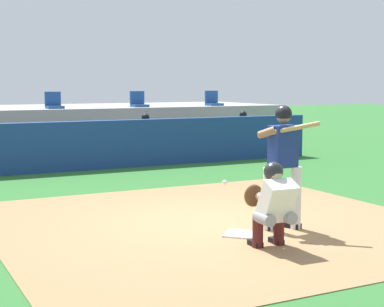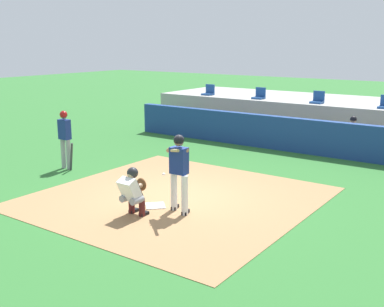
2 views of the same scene
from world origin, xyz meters
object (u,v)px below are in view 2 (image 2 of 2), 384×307
(stadium_seat_1, at_px, (259,96))
(home_plate, at_px, (155,206))
(on_deck_batter, at_px, (65,136))
(stadium_seat_0, at_px, (209,92))
(batter_at_plate, at_px, (179,168))
(dugout_player_0, at_px, (351,134))
(stadium_seat_2, at_px, (318,100))
(catcher_crouched, at_px, (133,190))

(stadium_seat_1, bearing_deg, home_plate, -75.67)
(on_deck_batter, bearing_deg, stadium_seat_0, 94.95)
(batter_at_plate, height_order, stadium_seat_1, stadium_seat_1)
(home_plate, bearing_deg, batter_at_plate, 1.03)
(home_plate, xyz_separation_m, stadium_seat_1, (-2.60, 10.18, 1.51))
(stadium_seat_0, bearing_deg, dugout_player_0, -15.72)
(stadium_seat_1, bearing_deg, stadium_seat_2, 0.00)
(catcher_crouched, bearing_deg, stadium_seat_2, 90.00)
(home_plate, xyz_separation_m, stadium_seat_2, (0.00, 10.18, 1.51))
(stadium_seat_2, bearing_deg, dugout_player_0, -45.11)
(on_deck_batter, distance_m, stadium_seat_0, 9.13)
(batter_at_plate, distance_m, dugout_player_0, 8.25)
(stadium_seat_2, bearing_deg, catcher_crouched, -90.00)
(stadium_seat_2, bearing_deg, batter_at_plate, -86.12)
(home_plate, bearing_deg, catcher_crouched, -89.93)
(stadium_seat_0, bearing_deg, on_deck_batter, -85.05)
(dugout_player_0, relative_size, stadium_seat_2, 2.71)
(home_plate, xyz_separation_m, stadium_seat_0, (-5.20, 10.18, 1.51))
(home_plate, height_order, batter_at_plate, batter_at_plate)
(batter_at_plate, distance_m, stadium_seat_2, 10.20)
(home_plate, distance_m, catcher_crouched, 0.95)
(dugout_player_0, xyz_separation_m, stadium_seat_1, (-4.63, 2.03, 0.86))
(batter_at_plate, bearing_deg, dugout_player_0, 80.67)
(dugout_player_0, bearing_deg, stadium_seat_0, 164.28)
(home_plate, height_order, stadium_seat_1, stadium_seat_1)
(stadium_seat_0, height_order, stadium_seat_1, same)
(stadium_seat_0, bearing_deg, stadium_seat_2, 0.00)
(on_deck_batter, relative_size, stadium_seat_0, 3.72)
(home_plate, height_order, dugout_player_0, dugout_player_0)
(batter_at_plate, height_order, catcher_crouched, batter_at_plate)
(batter_at_plate, relative_size, stadium_seat_0, 3.76)
(catcher_crouched, relative_size, stadium_seat_0, 3.14)
(stadium_seat_1, xyz_separation_m, stadium_seat_2, (2.60, 0.00, 0.00))
(stadium_seat_2, bearing_deg, stadium_seat_1, 180.00)
(batter_at_plate, relative_size, stadium_seat_1, 3.76)
(home_plate, xyz_separation_m, batter_at_plate, (0.69, 0.01, 1.01))
(home_plate, bearing_deg, stadium_seat_1, 104.33)
(dugout_player_0, distance_m, stadium_seat_1, 5.13)
(batter_at_plate, relative_size, on_deck_batter, 1.01)
(on_deck_batter, relative_size, stadium_seat_2, 3.72)
(batter_at_plate, xyz_separation_m, catcher_crouched, (-0.69, -0.76, -0.43))
(catcher_crouched, xyz_separation_m, stadium_seat_0, (-5.20, 10.93, 0.93))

